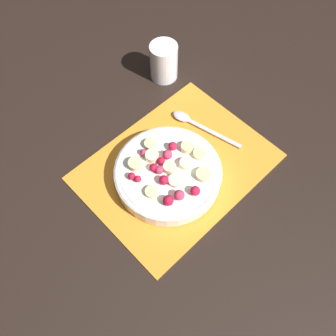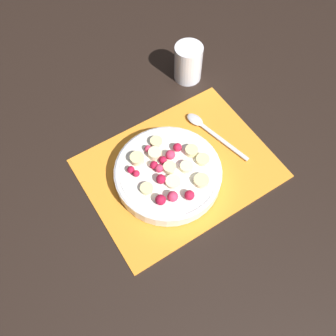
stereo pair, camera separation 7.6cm
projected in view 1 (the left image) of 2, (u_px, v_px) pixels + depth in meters
ground_plane at (176, 167)px, 0.81m from camera, size 3.00×3.00×0.00m
placemat at (176, 166)px, 0.81m from camera, size 0.39×0.30×0.01m
fruit_bowl at (168, 173)px, 0.78m from camera, size 0.22×0.22×0.05m
spoon at (193, 122)px, 0.86m from camera, size 0.06×0.18×0.01m
drinking_glass at (164, 62)px, 0.91m from camera, size 0.07×0.07×0.09m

